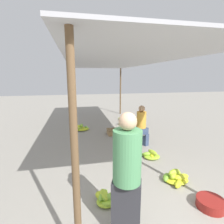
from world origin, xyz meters
TOP-DOWN VIEW (x-y plane):
  - canopy_post_front_left at (-1.30, 0.30)m, footprint 0.08×0.08m
  - canopy_post_back_left at (-1.30, 8.37)m, footprint 0.08×0.08m
  - canopy_post_back_right at (1.30, 8.37)m, footprint 0.08×0.08m
  - canopy_tarp at (0.00, 4.34)m, footprint 3.00×8.47m
  - vendor_foreground at (-0.65, 0.59)m, footprint 0.48×0.48m
  - stool at (0.75, 3.65)m, footprint 0.34×0.34m
  - vendor_seated at (0.77, 3.64)m, footprint 0.45×0.45m
  - basin_black at (0.89, 0.77)m, footprint 0.46×0.46m
  - banana_pile_left_0 at (-0.82, 1.23)m, footprint 0.46×0.42m
  - banana_pile_left_1 at (-1.07, 5.62)m, footprint 0.58×0.52m
  - banana_pile_right_0 at (1.06, 7.02)m, footprint 0.46×0.57m
  - banana_pile_right_1 at (0.84, 5.99)m, footprint 0.51×0.38m
  - banana_pile_right_2 at (0.67, 2.67)m, footprint 0.49×0.41m
  - banana_pile_right_3 at (0.72, 1.56)m, footprint 0.58×0.56m
  - crate_near at (0.09, 4.81)m, footprint 0.44×0.44m

SIDE VIEW (x-z plane):
  - basin_black at x=0.89m, z-range 0.00..0.15m
  - banana_pile_right_0 at x=1.06m, z-range -0.04..0.20m
  - banana_pile_right_2 at x=0.67m, z-range -0.04..0.20m
  - banana_pile_left_1 at x=-1.07m, z-range -0.04..0.20m
  - banana_pile_right_3 at x=0.72m, z-range -0.05..0.23m
  - banana_pile_left_0 at x=-0.82m, z-range -0.01..0.21m
  - crate_near at x=0.09m, z-range 0.00..0.20m
  - banana_pile_right_1 at x=0.84m, z-range -0.02..0.24m
  - stool at x=0.75m, z-range 0.12..0.50m
  - vendor_seated at x=0.77m, z-range 0.02..1.30m
  - vendor_foreground at x=-0.65m, z-range 0.03..1.78m
  - canopy_post_front_left at x=-1.30m, z-range 0.00..2.62m
  - canopy_post_back_left at x=-1.30m, z-range 0.00..2.62m
  - canopy_post_back_right at x=1.30m, z-range 0.00..2.62m
  - canopy_tarp at x=0.00m, z-range 2.62..2.66m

